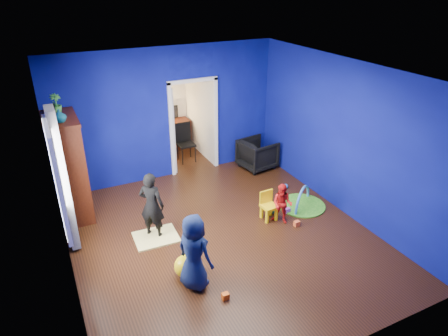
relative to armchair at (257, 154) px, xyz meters
name	(u,v)px	position (x,y,z in m)	size (l,w,h in m)	color
floor	(223,237)	(-1.98, -2.20, -0.35)	(5.00, 5.50, 0.01)	black
ceiling	(222,73)	(-1.98, -2.20, 2.55)	(5.00, 5.50, 0.01)	white
wall_back	(167,115)	(-1.98, 0.55, 1.10)	(5.00, 0.02, 2.90)	#090D69
wall_front	(336,263)	(-1.98, -4.95, 1.10)	(5.00, 0.02, 2.90)	#090D69
wall_left	(58,197)	(-4.48, -2.20, 1.10)	(0.02, 5.50, 2.90)	#090D69
wall_right	(343,138)	(0.52, -2.20, 1.10)	(0.02, 5.50, 2.90)	#090D69
alcove	(180,109)	(-1.38, 1.42, 0.90)	(1.00, 1.75, 2.50)	silver
armchair	(257,154)	(0.00, 0.00, 0.00)	(0.75, 0.77, 0.70)	black
child_black	(152,205)	(-3.05, -1.60, 0.26)	(0.45, 0.29, 1.23)	black
child_navy	(194,252)	(-2.87, -3.10, 0.25)	(0.59, 0.38, 1.20)	#0F1639
toddler_red	(282,204)	(-0.78, -2.24, 0.04)	(0.38, 0.30, 0.79)	red
vase	(59,116)	(-4.19, -0.53, 1.72)	(0.21, 0.21, 0.22)	#0D5F68
potted_plant	(56,104)	(-4.19, -0.01, 1.79)	(0.20, 0.20, 0.35)	#348A32
tv_armoire	(68,168)	(-4.19, -0.23, 0.63)	(0.58, 1.14, 1.96)	#390D09
crt_tv	(70,165)	(-4.15, -0.23, 0.67)	(0.46, 0.70, 0.54)	silver
yellow_blanket	(156,237)	(-3.05, -1.70, -0.34)	(0.75, 0.60, 0.03)	#F2E07A
hopper_ball	(186,266)	(-2.92, -2.85, -0.17)	(0.36, 0.36, 0.36)	yellow
kid_chair	(269,207)	(-0.93, -2.04, -0.10)	(0.28, 0.28, 0.50)	yellow
play_mat	(302,205)	(-0.08, -1.94, -0.34)	(0.93, 0.93, 0.02)	#399722
toy_arch	(302,205)	(-0.08, -1.94, -0.33)	(0.83, 0.83, 0.05)	#3F8CD8
window_left	(55,180)	(-4.47, -1.85, 1.20)	(0.03, 0.95, 1.55)	white
curtain	(63,181)	(-4.35, -1.30, 0.90)	(0.14, 0.42, 2.40)	slate
doorway	(194,128)	(-1.38, 0.55, 0.70)	(1.16, 0.10, 2.10)	white
study_desk	(173,134)	(-1.38, 2.06, 0.02)	(0.88, 0.44, 0.75)	#3D140A
desk_monitor	(170,112)	(-1.38, 2.18, 0.60)	(0.40, 0.05, 0.32)	black
desk_lamp	(161,115)	(-1.66, 2.12, 0.58)	(0.14, 0.14, 0.14)	#FFD88C
folding_chair	(186,144)	(-1.38, 1.10, 0.11)	(0.40, 0.40, 0.92)	black
book_shelf	(168,71)	(-1.38, 2.17, 1.67)	(0.88, 0.24, 0.04)	white
toy_0	(297,224)	(-0.60, -2.48, -0.30)	(0.10, 0.08, 0.10)	#EF5B27
toy_1	(286,186)	(0.03, -1.18, -0.30)	(0.11, 0.11, 0.11)	blue
toy_2	(225,296)	(-2.60, -3.56, -0.30)	(0.10, 0.08, 0.10)	#F8570D
toy_3	(272,211)	(-0.77, -1.91, -0.30)	(0.11, 0.11, 0.11)	#34B75E
toy_4	(287,210)	(-0.49, -2.02, -0.30)	(0.10, 0.08, 0.10)	#CD4DC9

